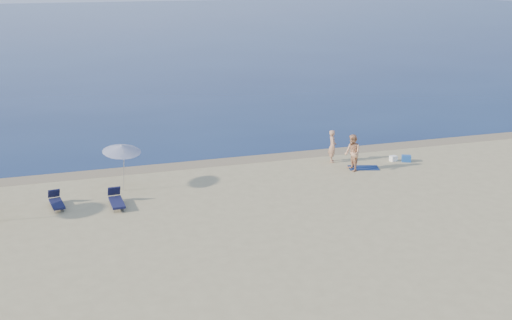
{
  "coord_description": "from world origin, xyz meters",
  "views": [
    {
      "loc": [
        -10.01,
        -13.42,
        10.46
      ],
      "look_at": [
        -0.64,
        16.0,
        1.0
      ],
      "focal_mm": 45.0,
      "sensor_mm": 36.0,
      "label": 1
    }
  ],
  "objects_px": {
    "person_right": "(352,153)",
    "umbrella_near": "(122,149)",
    "person_left": "(332,146)",
    "blue_cooler": "(406,159)"
  },
  "relations": [
    {
      "from": "person_right",
      "to": "umbrella_near",
      "type": "relative_size",
      "value": 0.82
    },
    {
      "from": "umbrella_near",
      "to": "person_right",
      "type": "bearing_deg",
      "value": -20.94
    },
    {
      "from": "person_left",
      "to": "person_right",
      "type": "distance_m",
      "value": 1.82
    },
    {
      "from": "blue_cooler",
      "to": "umbrella_near",
      "type": "distance_m",
      "value": 15.5
    },
    {
      "from": "person_left",
      "to": "blue_cooler",
      "type": "relative_size",
      "value": 3.61
    },
    {
      "from": "blue_cooler",
      "to": "umbrella_near",
      "type": "bearing_deg",
      "value": -156.0
    },
    {
      "from": "person_left",
      "to": "umbrella_near",
      "type": "height_order",
      "value": "umbrella_near"
    },
    {
      "from": "person_left",
      "to": "blue_cooler",
      "type": "xyz_separation_m",
      "value": [
        3.92,
        -1.23,
        -0.72
      ]
    },
    {
      "from": "person_right",
      "to": "blue_cooler",
      "type": "relative_size",
      "value": 3.93
    },
    {
      "from": "blue_cooler",
      "to": "umbrella_near",
      "type": "height_order",
      "value": "umbrella_near"
    }
  ]
}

